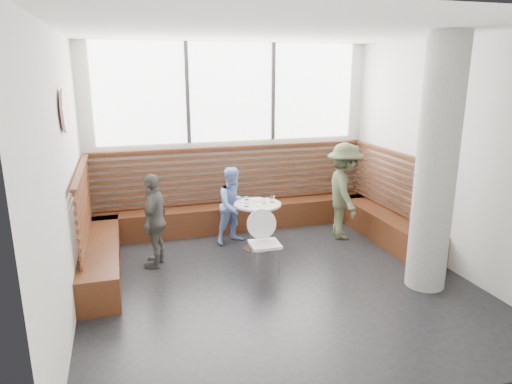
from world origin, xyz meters
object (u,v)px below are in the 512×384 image
object	(u,v)px
concrete_column	(436,166)
cafe_table	(258,216)
cafe_chair	(263,237)
adult_man	(344,191)
child_left	(155,220)
child_back	(234,205)

from	to	relation	value
concrete_column	cafe_table	world-z (taller)	concrete_column
cafe_chair	adult_man	distance (m)	1.95
cafe_table	adult_man	size ratio (longest dim) A/B	0.47
adult_man	child_left	bearing A→B (deg)	106.72
adult_man	child_back	distance (m)	1.84
cafe_table	adult_man	xyz separation A→B (m)	(1.53, 0.10, 0.27)
cafe_chair	cafe_table	bearing A→B (deg)	80.69
concrete_column	adult_man	bearing A→B (deg)	96.83
cafe_chair	child_back	distance (m)	1.23
concrete_column	cafe_table	xyz separation A→B (m)	(-1.76, 1.83, -1.06)
cafe_chair	adult_man	world-z (taller)	adult_man
cafe_table	child_left	bearing A→B (deg)	-174.07
concrete_column	child_left	distance (m)	3.84
child_back	child_left	distance (m)	1.41
cafe_table	child_back	xyz separation A→B (m)	(-0.28, 0.39, 0.09)
concrete_column	child_left	xyz separation A→B (m)	(-3.34, 1.66, -0.92)
concrete_column	cafe_chair	xyz separation A→B (m)	(-1.92, 1.00, -1.09)
concrete_column	cafe_chair	bearing A→B (deg)	152.49
adult_man	child_back	bearing A→B (deg)	92.57
child_back	child_left	world-z (taller)	child_left
cafe_table	adult_man	bearing A→B (deg)	3.57
cafe_table	child_left	world-z (taller)	child_left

